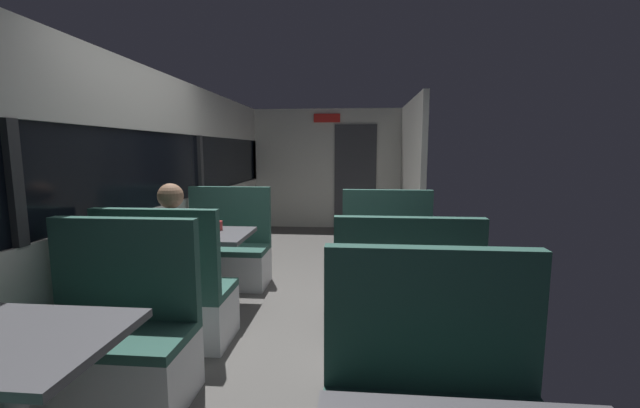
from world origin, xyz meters
TOP-DOWN VIEW (x-y plane):
  - ground_plane at (0.00, 0.00)m, footprint 3.30×9.20m
  - carriage_window_panel_left at (-1.45, 0.00)m, footprint 0.09×8.48m
  - carriage_end_bulkhead at (0.06, 4.19)m, footprint 2.90×0.11m
  - carriage_aisle_panel_right at (1.45, 3.00)m, footprint 0.08×2.40m
  - dining_table_near_window at (-0.89, -2.09)m, footprint 0.90×0.70m
  - bench_near_window_facing_entry at (-0.89, -1.39)m, footprint 0.95×0.50m
  - dining_table_mid_window at (-0.89, 0.03)m, footprint 0.90×0.70m
  - bench_mid_window_facing_end at (-0.89, -0.67)m, footprint 0.95×0.50m
  - bench_mid_window_facing_entry at (-0.89, 0.73)m, footprint 0.95×0.50m
  - dining_table_rear_aisle at (0.89, -0.17)m, footprint 0.90×0.70m
  - bench_rear_aisle_facing_end at (0.89, -0.87)m, footprint 0.95×0.50m
  - bench_rear_aisle_facing_entry at (0.89, 0.53)m, footprint 0.95×0.50m
  - seated_passenger at (-0.89, -0.59)m, footprint 0.47×0.55m
  - coffee_cup_primary at (-0.77, 0.18)m, footprint 0.07×0.07m

SIDE VIEW (x-z plane):
  - ground_plane at x=0.00m, z-range -0.02..0.00m
  - bench_near_window_facing_entry at x=-0.89m, z-range -0.22..0.88m
  - bench_mid_window_facing_end at x=-0.89m, z-range -0.22..0.88m
  - bench_mid_window_facing_entry at x=-0.89m, z-range -0.22..0.88m
  - bench_rear_aisle_facing_end at x=0.89m, z-range -0.22..0.88m
  - bench_rear_aisle_facing_entry at x=0.89m, z-range -0.22..0.88m
  - seated_passenger at x=-0.89m, z-range -0.09..1.17m
  - dining_table_near_window at x=-0.89m, z-range 0.27..1.01m
  - dining_table_mid_window at x=-0.89m, z-range 0.27..1.01m
  - dining_table_rear_aisle at x=0.89m, z-range 0.27..1.01m
  - coffee_cup_primary at x=-0.77m, z-range 0.74..0.83m
  - carriage_window_panel_left at x=-1.45m, z-range -0.04..2.26m
  - carriage_end_bulkhead at x=0.06m, z-range -0.01..2.29m
  - carriage_aisle_panel_right at x=1.45m, z-range 0.00..2.30m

